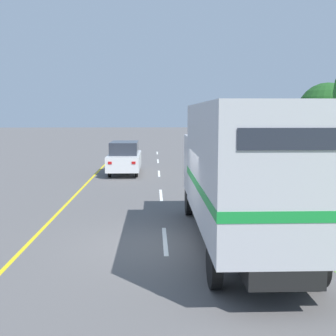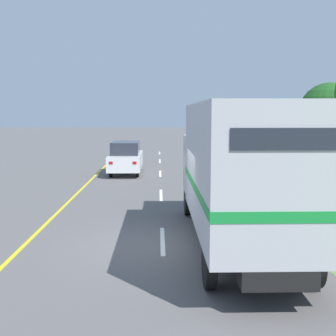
{
  "view_description": "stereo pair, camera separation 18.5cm",
  "coord_description": "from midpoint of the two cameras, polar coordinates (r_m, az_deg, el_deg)",
  "views": [
    {
      "loc": [
        -0.3,
        -10.83,
        3.48
      ],
      "look_at": [
        0.3,
        6.88,
        1.2
      ],
      "focal_mm": 45.0,
      "sensor_mm": 36.0,
      "label": 1
    },
    {
      "loc": [
        -0.11,
        -10.84,
        3.48
      ],
      "look_at": [
        0.3,
        6.88,
        1.2
      ],
      "focal_mm": 45.0,
      "sensor_mm": 36.0,
      "label": 2
    }
  ],
  "objects": [
    {
      "name": "ground_plane",
      "position": [
        11.38,
        -0.25,
        -10.47
      ],
      "size": [
        200.0,
        200.0,
        0.0
      ],
      "primitive_type": "plane",
      "color": "#5B5959"
    },
    {
      "name": "edge_line_yellow",
      "position": [
        20.42,
        -11.18,
        -2.61
      ],
      "size": [
        0.12,
        49.63,
        0.01
      ],
      "primitive_type": "cube",
      "color": "yellow",
      "rests_on": "ground"
    },
    {
      "name": "centre_dash_near",
      "position": [
        11.82,
        -0.29,
        -9.78
      ],
      "size": [
        0.12,
        2.6,
        0.01
      ],
      "primitive_type": "cube",
      "color": "white",
      "rests_on": "ground"
    },
    {
      "name": "centre_dash_mid_a",
      "position": [
        18.23,
        -0.67,
        -3.67
      ],
      "size": [
        0.12,
        2.6,
        0.01
      ],
      "primitive_type": "cube",
      "color": "white",
      "rests_on": "ground"
    },
    {
      "name": "centre_dash_mid_b",
      "position": [
        24.74,
        -0.84,
        -0.75
      ],
      "size": [
        0.12,
        2.6,
        0.01
      ],
      "primitive_type": "cube",
      "color": "white",
      "rests_on": "ground"
    },
    {
      "name": "centre_dash_far",
      "position": [
        31.29,
        -0.95,
        0.95
      ],
      "size": [
        0.12,
        2.6,
        0.01
      ],
      "primitive_type": "cube",
      "color": "white",
      "rests_on": "ground"
    },
    {
      "name": "centre_dash_farthest",
      "position": [
        37.85,
        -1.02,
        2.06
      ],
      "size": [
        0.12,
        2.6,
        0.01
      ],
      "primitive_type": "cube",
      "color": "white",
      "rests_on": "ground"
    },
    {
      "name": "horse_trailer_truck",
      "position": [
        10.83,
        10.14,
        -0.32
      ],
      "size": [
        2.45,
        8.34,
        3.72
      ],
      "color": "black",
      "rests_on": "ground"
    },
    {
      "name": "lead_car_white",
      "position": [
        24.73,
        -5.51,
        1.44
      ],
      "size": [
        1.8,
        4.62,
        1.89
      ],
      "color": "black",
      "rests_on": "ground"
    },
    {
      "name": "highway_sign",
      "position": [
        17.43,
        20.26,
        2.01
      ],
      "size": [
        1.96,
        0.09,
        3.11
      ],
      "color": "#9E9EA3",
      "rests_on": "ground"
    },
    {
      "name": "roadside_tree_mid",
      "position": [
        27.06,
        21.11,
        7.08
      ],
      "size": [
        3.45,
        3.45,
        5.34
      ],
      "color": "brown",
      "rests_on": "ground"
    }
  ]
}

